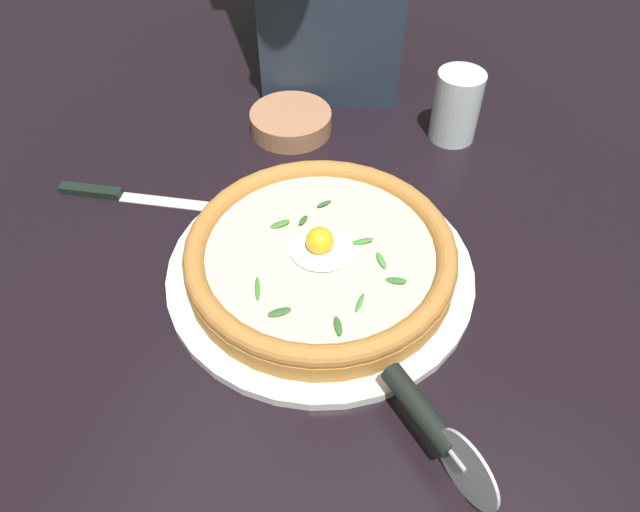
% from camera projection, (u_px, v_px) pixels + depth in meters
% --- Properties ---
extents(ground_plane, '(2.40, 2.40, 0.03)m').
position_uv_depth(ground_plane, '(335.00, 285.00, 0.70)').
color(ground_plane, black).
rests_on(ground_plane, ground).
extents(pizza_plate, '(0.36, 0.36, 0.01)m').
position_uv_depth(pizza_plate, '(320.00, 271.00, 0.69)').
color(pizza_plate, white).
rests_on(pizza_plate, ground).
extents(pizza, '(0.31, 0.31, 0.06)m').
position_uv_depth(pizza, '(320.00, 255.00, 0.67)').
color(pizza, '#BF7E34').
rests_on(pizza, pizza_plate).
extents(side_bowl, '(0.12, 0.12, 0.03)m').
position_uv_depth(side_bowl, '(291.00, 122.00, 0.87)').
color(side_bowl, '#B67956').
rests_on(side_bowl, ground).
extents(pizza_cutter, '(0.11, 0.11, 0.08)m').
position_uv_depth(pizza_cutter, '(432.00, 425.00, 0.52)').
color(pizza_cutter, silver).
rests_on(pizza_cutter, ground).
extents(table_knife, '(0.24, 0.04, 0.01)m').
position_uv_depth(table_knife, '(119.00, 195.00, 0.78)').
color(table_knife, silver).
rests_on(table_knife, ground).
extents(drinking_glass, '(0.07, 0.07, 0.10)m').
position_uv_depth(drinking_glass, '(455.00, 111.00, 0.84)').
color(drinking_glass, silver).
rests_on(drinking_glass, ground).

